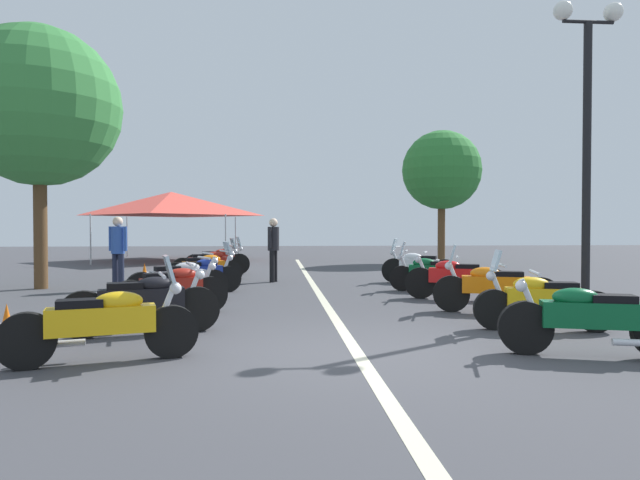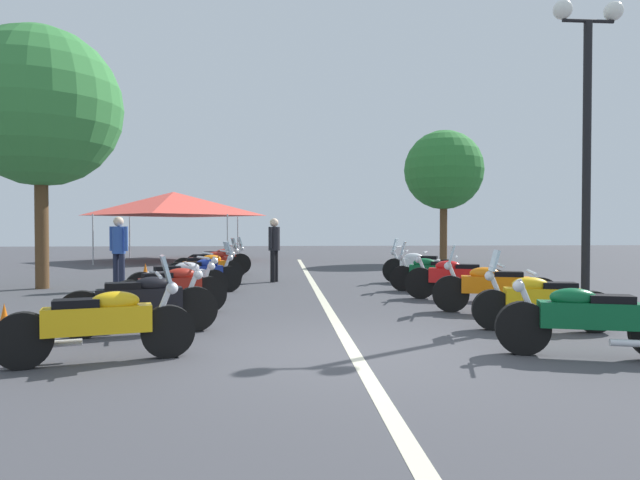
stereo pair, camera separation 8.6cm
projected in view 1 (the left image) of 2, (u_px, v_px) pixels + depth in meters
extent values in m
plane|color=#424247|center=(357.00, 353.00, 6.58)|extent=(80.00, 80.00, 0.00)
cube|color=beige|center=(318.00, 292.00, 12.88)|extent=(26.73, 0.16, 0.01)
cylinder|color=black|center=(171.00, 331.00, 6.35)|extent=(0.31, 0.63, 0.61)
cylinder|color=black|center=(26.00, 341.00, 5.81)|extent=(0.31, 0.63, 0.61)
cube|color=#EAB214|center=(102.00, 320.00, 6.07)|extent=(0.59, 1.17, 0.30)
ellipsoid|color=#EAB214|center=(119.00, 301.00, 6.13)|extent=(0.40, 0.57, 0.22)
cube|color=black|center=(80.00, 305.00, 5.99)|extent=(0.39, 0.53, 0.12)
cylinder|color=silver|center=(166.00, 306.00, 6.32)|extent=(0.15, 0.30, 0.58)
cylinder|color=silver|center=(162.00, 275.00, 6.30)|extent=(0.61, 0.21, 0.04)
sphere|color=silver|center=(175.00, 288.00, 6.35)|extent=(0.14, 0.14, 0.14)
cylinder|color=silver|center=(59.00, 344.00, 6.09)|extent=(0.23, 0.55, 0.08)
cube|color=silver|center=(169.00, 269.00, 6.32)|extent=(0.38, 0.22, 0.32)
cylinder|color=black|center=(197.00, 309.00, 7.96)|extent=(0.31, 0.67, 0.66)
cylinder|color=black|center=(83.00, 315.00, 7.43)|extent=(0.31, 0.67, 0.66)
cube|color=black|center=(142.00, 299.00, 7.69)|extent=(0.59, 1.19, 0.30)
ellipsoid|color=black|center=(155.00, 284.00, 7.75)|extent=(0.39, 0.57, 0.22)
cube|color=black|center=(125.00, 287.00, 7.61)|extent=(0.38, 0.53, 0.12)
cylinder|color=silver|center=(192.00, 289.00, 7.93)|extent=(0.15, 0.30, 0.58)
cylinder|color=silver|center=(190.00, 264.00, 7.91)|extent=(0.61, 0.21, 0.04)
sphere|color=silver|center=(200.00, 275.00, 7.97)|extent=(0.14, 0.14, 0.14)
cylinder|color=silver|center=(107.00, 319.00, 7.71)|extent=(0.23, 0.55, 0.08)
cylinder|color=black|center=(210.00, 294.00, 9.76)|extent=(0.41, 0.64, 0.64)
cylinder|color=black|center=(131.00, 299.00, 9.07)|extent=(0.41, 0.64, 0.64)
cube|color=maroon|center=(171.00, 286.00, 9.41)|extent=(0.70, 1.05, 0.30)
ellipsoid|color=maroon|center=(182.00, 274.00, 9.50)|extent=(0.46, 0.58, 0.22)
cube|color=black|center=(158.00, 277.00, 9.30)|extent=(0.44, 0.55, 0.12)
cylinder|color=silver|center=(206.00, 278.00, 9.72)|extent=(0.19, 0.29, 0.58)
cylinder|color=silver|center=(204.00, 258.00, 9.70)|extent=(0.58, 0.31, 0.04)
sphere|color=silver|center=(212.00, 266.00, 9.78)|extent=(0.14, 0.14, 0.14)
cylinder|color=silver|center=(145.00, 303.00, 9.37)|extent=(0.31, 0.53, 0.08)
cylinder|color=black|center=(213.00, 285.00, 11.36)|extent=(0.40, 0.65, 0.65)
cylinder|color=black|center=(142.00, 289.00, 10.66)|extent=(0.40, 0.65, 0.65)
cube|color=silver|center=(178.00, 278.00, 11.01)|extent=(0.71, 1.10, 0.30)
ellipsoid|color=silver|center=(187.00, 268.00, 11.09)|extent=(0.46, 0.58, 0.22)
cube|color=black|center=(167.00, 269.00, 10.89)|extent=(0.44, 0.54, 0.12)
cylinder|color=silver|center=(210.00, 271.00, 11.33)|extent=(0.19, 0.29, 0.58)
cylinder|color=silver|center=(208.00, 253.00, 11.30)|extent=(0.58, 0.30, 0.04)
sphere|color=silver|center=(215.00, 261.00, 11.38)|extent=(0.14, 0.14, 0.14)
cylinder|color=silver|center=(155.00, 292.00, 10.96)|extent=(0.31, 0.53, 0.08)
cylinder|color=black|center=(228.00, 279.00, 12.91)|extent=(0.36, 0.62, 0.61)
cylinder|color=black|center=(169.00, 281.00, 12.29)|extent=(0.36, 0.62, 0.61)
cube|color=navy|center=(199.00, 272.00, 12.59)|extent=(0.65, 1.07, 0.30)
ellipsoid|color=navy|center=(207.00, 264.00, 12.67)|extent=(0.44, 0.58, 0.22)
cube|color=black|center=(190.00, 265.00, 12.49)|extent=(0.42, 0.54, 0.12)
cylinder|color=silver|center=(226.00, 266.00, 12.87)|extent=(0.17, 0.29, 0.58)
cylinder|color=silver|center=(224.00, 251.00, 12.85)|extent=(0.59, 0.27, 0.04)
sphere|color=silver|center=(230.00, 258.00, 12.92)|extent=(0.14, 0.14, 0.14)
cylinder|color=silver|center=(180.00, 284.00, 12.58)|extent=(0.28, 0.54, 0.08)
cube|color=silver|center=(227.00, 248.00, 12.88)|extent=(0.38, 0.25, 0.32)
cylinder|color=black|center=(230.00, 273.00, 14.59)|extent=(0.36, 0.64, 0.64)
cylinder|color=black|center=(176.00, 275.00, 13.96)|extent=(0.36, 0.64, 0.64)
cube|color=orange|center=(204.00, 267.00, 14.27)|extent=(0.66, 1.11, 0.30)
ellipsoid|color=orange|center=(211.00, 259.00, 14.35)|extent=(0.43, 0.58, 0.22)
cube|color=black|center=(196.00, 260.00, 14.17)|extent=(0.42, 0.54, 0.12)
cylinder|color=silver|center=(228.00, 262.00, 14.56)|extent=(0.17, 0.30, 0.58)
cylinder|color=silver|center=(227.00, 248.00, 14.53)|extent=(0.59, 0.26, 0.04)
sphere|color=silver|center=(232.00, 254.00, 14.60)|extent=(0.14, 0.14, 0.14)
cylinder|color=silver|center=(186.00, 277.00, 14.25)|extent=(0.28, 0.54, 0.08)
cylinder|color=black|center=(234.00, 268.00, 16.26)|extent=(0.33, 0.67, 0.66)
cylinder|color=black|center=(183.00, 269.00, 15.70)|extent=(0.33, 0.67, 0.66)
cube|color=maroon|center=(209.00, 262.00, 15.98)|extent=(0.61, 1.17, 0.30)
ellipsoid|color=maroon|center=(215.00, 255.00, 16.04)|extent=(0.40, 0.57, 0.22)
cube|color=black|center=(201.00, 256.00, 15.89)|extent=(0.39, 0.54, 0.12)
cylinder|color=silver|center=(232.00, 258.00, 16.23)|extent=(0.15, 0.30, 0.58)
cylinder|color=silver|center=(230.00, 246.00, 16.21)|extent=(0.60, 0.22, 0.04)
sphere|color=silver|center=(235.00, 251.00, 16.27)|extent=(0.14, 0.14, 0.14)
cylinder|color=silver|center=(192.00, 272.00, 15.99)|extent=(0.24, 0.55, 0.08)
cube|color=silver|center=(233.00, 243.00, 16.24)|extent=(0.38, 0.22, 0.32)
cylinder|color=black|center=(239.00, 264.00, 17.89)|extent=(0.30, 0.69, 0.68)
cylinder|color=black|center=(195.00, 265.00, 17.44)|extent=(0.30, 0.69, 0.68)
cube|color=maroon|center=(217.00, 259.00, 17.66)|extent=(0.53, 1.12, 0.30)
ellipsoid|color=maroon|center=(223.00, 253.00, 17.71)|extent=(0.38, 0.57, 0.22)
cube|color=black|center=(210.00, 253.00, 17.58)|extent=(0.37, 0.53, 0.12)
cylinder|color=silver|center=(237.00, 255.00, 17.86)|extent=(0.14, 0.30, 0.58)
cylinder|color=silver|center=(236.00, 244.00, 17.84)|extent=(0.61, 0.19, 0.04)
sphere|color=silver|center=(241.00, 249.00, 17.89)|extent=(0.14, 0.14, 0.14)
cylinder|color=silver|center=(203.00, 267.00, 17.70)|extent=(0.21, 0.55, 0.08)
cube|color=silver|center=(239.00, 242.00, 17.87)|extent=(0.38, 0.20, 0.32)
cylinder|color=black|center=(525.00, 328.00, 6.52)|extent=(0.31, 0.65, 0.63)
cube|color=#0C592D|center=(592.00, 315.00, 6.37)|extent=(0.58, 1.15, 0.30)
ellipsoid|color=#0C592D|center=(576.00, 297.00, 6.40)|extent=(0.39, 0.57, 0.22)
cube|color=black|center=(613.00, 300.00, 6.32)|extent=(0.38, 0.53, 0.12)
cylinder|color=silver|center=(531.00, 303.00, 6.50)|extent=(0.15, 0.30, 0.58)
cylinder|color=silver|center=(535.00, 273.00, 6.48)|extent=(0.61, 0.21, 0.04)
sphere|color=silver|center=(521.00, 286.00, 6.52)|extent=(0.14, 0.14, 0.14)
cylinder|color=silver|center=(639.00, 343.00, 6.11)|extent=(0.23, 0.55, 0.08)
cylinder|color=black|center=(494.00, 310.00, 8.09)|extent=(0.26, 0.62, 0.60)
cylinder|color=black|center=(595.00, 311.00, 7.90)|extent=(0.26, 0.62, 0.60)
cube|color=#EAB214|center=(544.00, 298.00, 8.00)|extent=(0.50, 1.11, 0.30)
ellipsoid|color=#EAB214|center=(531.00, 284.00, 8.01)|extent=(0.36, 0.56, 0.22)
cube|color=black|center=(560.00, 286.00, 7.96)|extent=(0.36, 0.52, 0.12)
cylinder|color=silver|center=(498.00, 289.00, 8.08)|extent=(0.13, 0.30, 0.58)
cylinder|color=silver|center=(501.00, 265.00, 8.07)|extent=(0.61, 0.17, 0.04)
sphere|color=silver|center=(491.00, 276.00, 8.09)|extent=(0.14, 0.14, 0.14)
cylinder|color=silver|center=(578.00, 319.00, 7.77)|extent=(0.19, 0.55, 0.08)
cube|color=silver|center=(496.00, 260.00, 8.07)|extent=(0.38, 0.19, 0.32)
cylinder|color=black|center=(451.00, 294.00, 9.84)|extent=(0.33, 0.67, 0.65)
cylinder|color=black|center=(541.00, 296.00, 9.51)|extent=(0.33, 0.67, 0.65)
cube|color=orange|center=(496.00, 285.00, 9.67)|extent=(0.61, 1.19, 0.30)
ellipsoid|color=orange|center=(485.00, 273.00, 9.71)|extent=(0.40, 0.57, 0.22)
cube|color=black|center=(509.00, 275.00, 9.62)|extent=(0.39, 0.54, 0.12)
cylinder|color=silver|center=(455.00, 277.00, 9.82)|extent=(0.15, 0.30, 0.58)
cylinder|color=silver|center=(457.00, 257.00, 9.81)|extent=(0.60, 0.22, 0.04)
sphere|color=silver|center=(449.00, 266.00, 9.84)|extent=(0.14, 0.14, 0.14)
cylinder|color=silver|center=(524.00, 302.00, 9.40)|extent=(0.24, 0.55, 0.08)
cube|color=silver|center=(453.00, 253.00, 9.82)|extent=(0.38, 0.22, 0.32)
cylinder|color=black|center=(420.00, 283.00, 11.70)|extent=(0.36, 0.67, 0.67)
cylinder|color=black|center=(494.00, 285.00, 11.29)|extent=(0.36, 0.67, 0.67)
cube|color=red|center=(457.00, 275.00, 11.49)|extent=(0.66, 1.17, 0.30)
ellipsoid|color=red|center=(448.00, 266.00, 11.53)|extent=(0.42, 0.58, 0.22)
cube|color=black|center=(468.00, 267.00, 11.42)|extent=(0.41, 0.54, 0.12)
cylinder|color=silver|center=(423.00, 269.00, 11.67)|extent=(0.17, 0.30, 0.58)
cylinder|color=silver|center=(425.00, 252.00, 11.66)|extent=(0.60, 0.25, 0.04)
sphere|color=silver|center=(418.00, 260.00, 11.70)|extent=(0.14, 0.14, 0.14)
cylinder|color=silver|center=(479.00, 290.00, 11.20)|extent=(0.27, 0.54, 0.08)
cylinder|color=black|center=(402.00, 278.00, 13.14)|extent=(0.32, 0.62, 0.61)
cylinder|color=black|center=(462.00, 279.00, 12.82)|extent=(0.32, 0.62, 0.61)
cube|color=#0C592D|center=(432.00, 271.00, 12.98)|extent=(0.58, 1.09, 0.30)
ellipsoid|color=#0C592D|center=(424.00, 263.00, 13.01)|extent=(0.40, 0.57, 0.22)
cube|color=black|center=(441.00, 264.00, 12.92)|extent=(0.39, 0.54, 0.12)
cylinder|color=silver|center=(405.00, 266.00, 13.12)|extent=(0.15, 0.30, 0.58)
cylinder|color=silver|center=(406.00, 251.00, 13.10)|extent=(0.60, 0.22, 0.04)
sphere|color=silver|center=(400.00, 257.00, 13.14)|extent=(0.14, 0.14, 0.14)
cylinder|color=silver|center=(450.00, 284.00, 12.71)|extent=(0.24, 0.55, 0.08)
cube|color=silver|center=(403.00, 248.00, 13.12)|extent=(0.38, 0.22, 0.32)
cylinder|color=black|center=(394.00, 270.00, 15.12)|extent=(0.40, 0.67, 0.67)
cylinder|color=black|center=(445.00, 272.00, 14.65)|extent=(0.40, 0.67, 0.67)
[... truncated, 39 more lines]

